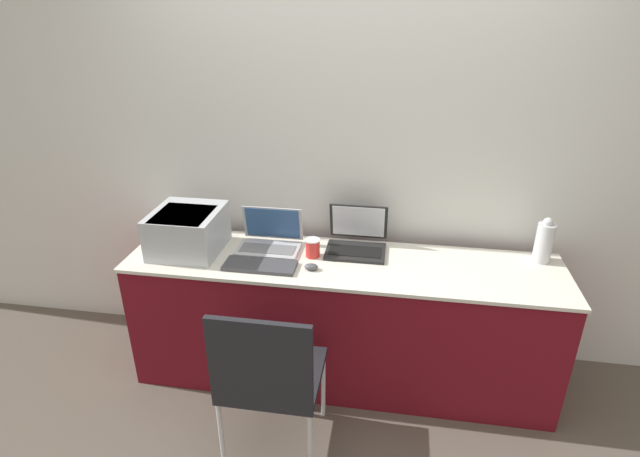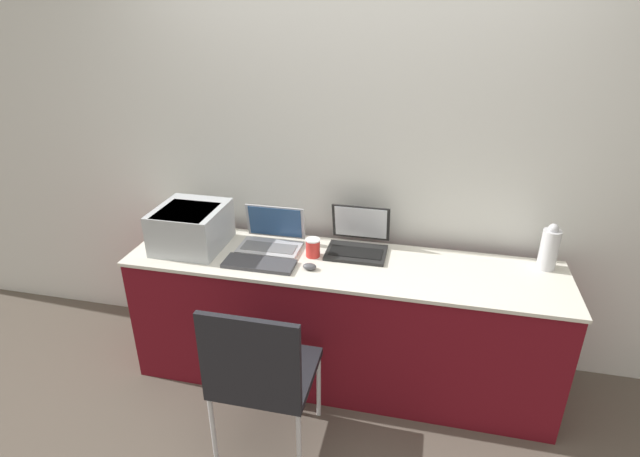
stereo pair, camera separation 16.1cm
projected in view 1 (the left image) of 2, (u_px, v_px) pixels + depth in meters
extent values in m
plane|color=brown|center=(334.00, 406.00, 2.85)|extent=(14.00, 14.00, 0.00)
cube|color=silver|center=(352.00, 153.00, 2.90)|extent=(8.00, 0.05, 2.60)
cube|color=maroon|center=(341.00, 322.00, 2.94)|extent=(2.40, 0.55, 0.77)
cube|color=silver|center=(343.00, 263.00, 2.77)|extent=(2.42, 0.57, 0.02)
cube|color=#B2B7BC|center=(188.00, 231.00, 2.85)|extent=(0.37, 0.40, 0.24)
cube|color=#51565B|center=(183.00, 218.00, 2.77)|extent=(0.30, 0.30, 0.04)
cube|color=#B7B7BC|center=(268.00, 250.00, 2.88)|extent=(0.36, 0.21, 0.02)
cube|color=slate|center=(268.00, 249.00, 2.86)|extent=(0.31, 0.12, 0.00)
cube|color=#B7B7BC|center=(273.00, 223.00, 2.94)|extent=(0.36, 0.04, 0.21)
cube|color=#2D5184|center=(272.00, 223.00, 2.93)|extent=(0.32, 0.03, 0.19)
cube|color=black|center=(355.00, 252.00, 2.85)|extent=(0.34, 0.24, 0.02)
cube|color=black|center=(355.00, 251.00, 2.84)|extent=(0.30, 0.13, 0.00)
cube|color=black|center=(359.00, 221.00, 2.94)|extent=(0.34, 0.07, 0.23)
cube|color=silver|center=(358.00, 222.00, 2.93)|extent=(0.31, 0.06, 0.21)
cube|color=#3D3D42|center=(260.00, 266.00, 2.70)|extent=(0.39, 0.15, 0.02)
cylinder|color=red|center=(313.00, 248.00, 2.80)|extent=(0.08, 0.08, 0.10)
cylinder|color=white|center=(313.00, 240.00, 2.78)|extent=(0.08, 0.08, 0.01)
ellipsoid|color=#4C4C51|center=(311.00, 267.00, 2.68)|extent=(0.07, 0.05, 0.03)
cylinder|color=silver|center=(544.00, 243.00, 2.72)|extent=(0.10, 0.10, 0.22)
sphere|color=silver|center=(548.00, 222.00, 2.67)|extent=(0.05, 0.05, 0.05)
cube|color=black|center=(274.00, 375.00, 2.46)|extent=(0.47, 0.45, 0.04)
cube|color=black|center=(260.00, 364.00, 2.17)|extent=(0.47, 0.03, 0.45)
cylinder|color=silver|center=(246.00, 377.00, 2.77)|extent=(0.02, 0.02, 0.41)
cylinder|color=silver|center=(323.00, 386.00, 2.71)|extent=(0.02, 0.02, 0.41)
cylinder|color=silver|center=(221.00, 436.00, 2.40)|extent=(0.02, 0.02, 0.41)
cylinder|color=silver|center=(310.00, 447.00, 2.34)|extent=(0.02, 0.02, 0.41)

